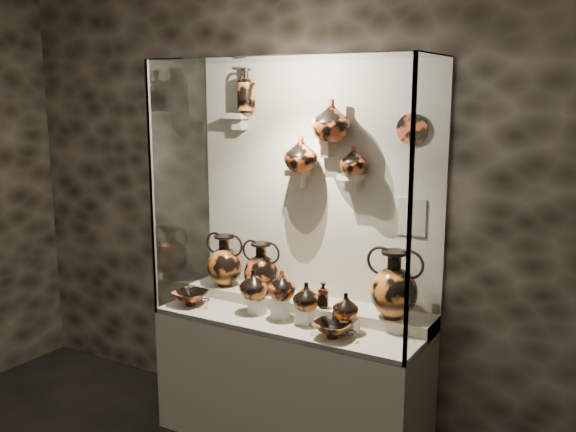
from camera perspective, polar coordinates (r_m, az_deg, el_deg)
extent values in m
cube|color=black|center=(4.11, 2.55, 2.51)|extent=(5.00, 0.02, 3.20)
cube|color=#C3B69D|center=(4.20, 0.32, -14.50)|extent=(1.70, 0.60, 0.80)
cube|color=#BDAE92|center=(4.04, 0.33, -9.17)|extent=(1.68, 0.58, 0.03)
cube|color=#BDAE92|center=(4.17, 1.53, -8.00)|extent=(1.70, 0.25, 0.10)
cube|color=#C3B69D|center=(4.11, 2.52, 2.50)|extent=(1.70, 0.03, 1.60)
cube|color=white|center=(3.58, -2.01, 1.25)|extent=(1.70, 0.01, 1.60)
cube|color=white|center=(4.31, -9.48, 2.77)|extent=(0.01, 0.60, 1.60)
cube|color=white|center=(3.50, 12.46, 0.75)|extent=(0.01, 0.60, 1.60)
cube|color=white|center=(3.79, 0.35, 13.86)|extent=(1.70, 0.60, 0.01)
cube|color=gray|center=(4.09, -11.99, 2.24)|extent=(0.02, 0.02, 1.60)
cube|color=gray|center=(3.23, 10.78, -0.03)|extent=(0.02, 0.02, 1.60)
cube|color=silver|center=(4.08, -2.73, -7.98)|extent=(0.09, 0.09, 0.10)
cube|color=silver|center=(3.99, -0.66, -8.18)|extent=(0.09, 0.09, 0.13)
cube|color=silver|center=(3.92, 1.50, -8.87)|extent=(0.09, 0.09, 0.09)
cube|color=silver|center=(3.84, 3.62, -9.05)|extent=(0.09, 0.09, 0.12)
cube|color=silver|center=(3.80, 5.54, -9.68)|extent=(0.09, 0.09, 0.08)
cube|color=#C3B69D|center=(4.29, -4.51, 8.88)|extent=(0.14, 0.12, 0.04)
cube|color=#C3B69D|center=(4.08, 0.80, 3.86)|extent=(0.14, 0.12, 0.04)
cube|color=#C3B69D|center=(3.96, 3.34, 6.55)|extent=(0.10, 0.12, 0.04)
cube|color=#C3B69D|center=(3.91, 5.67, 3.50)|extent=(0.14, 0.12, 0.04)
imported|color=#BF6224|center=(4.04, -3.06, -6.06)|extent=(0.18, 0.18, 0.19)
imported|color=#C34A22|center=(3.92, -0.54, -6.15)|extent=(0.22, 0.22, 0.18)
imported|color=#BF6224|center=(3.86, 1.65, -7.15)|extent=(0.17, 0.17, 0.17)
imported|color=#BF6224|center=(3.75, 5.16, -8.00)|extent=(0.19, 0.19, 0.16)
imported|color=#C34A22|center=(3.98, 1.16, 5.55)|extent=(0.28, 0.28, 0.22)
imported|color=#C34A22|center=(3.86, 3.85, 8.51)|extent=(0.29, 0.29, 0.25)
imported|color=#C34A22|center=(3.85, 5.86, 4.93)|extent=(0.20, 0.20, 0.17)
cylinder|color=#BD4925|center=(3.79, 10.95, 7.60)|extent=(0.18, 0.02, 0.18)
cube|color=beige|center=(3.86, 10.91, -0.10)|extent=(0.17, 0.01, 0.22)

